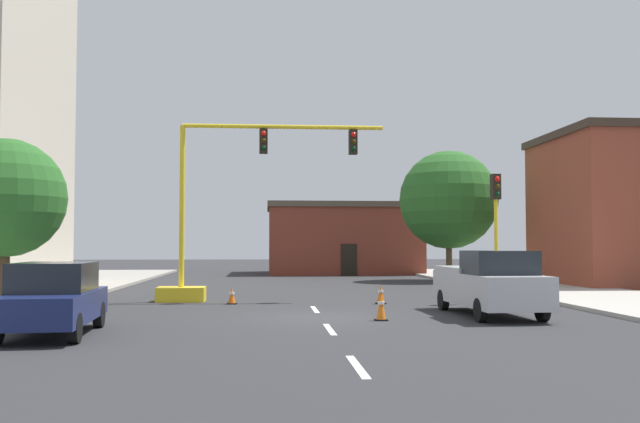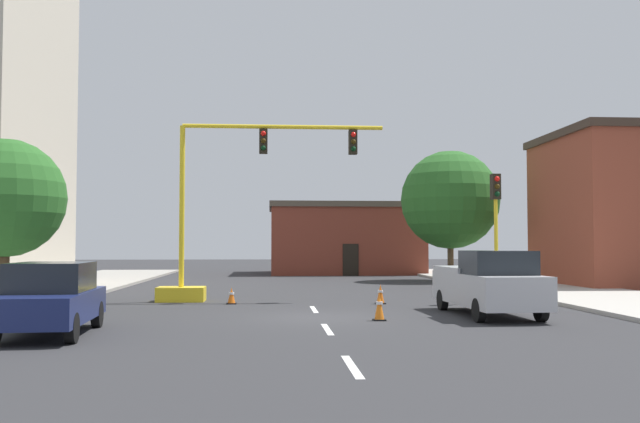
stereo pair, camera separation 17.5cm
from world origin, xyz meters
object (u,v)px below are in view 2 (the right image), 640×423
(tree_left_near, at_px, (5,198))
(traffic_light_pole_right, at_px, (496,208))
(traffic_cone_roadside_b, at_px, (231,296))
(pickup_truck_silver, at_px, (488,284))
(traffic_cone_roadside_a, at_px, (380,294))
(traffic_signal_gantry, at_px, (210,243))
(tree_right_far, at_px, (450,200))
(traffic_cone_roadside_c, at_px, (379,307))
(sedan_navy_near_left, at_px, (51,298))

(tree_left_near, bearing_deg, traffic_light_pole_right, 8.21)
(traffic_cone_roadside_b, bearing_deg, pickup_truck_silver, -30.63)
(pickup_truck_silver, distance_m, traffic_cone_roadside_a, 5.22)
(traffic_light_pole_right, height_order, pickup_truck_silver, traffic_light_pole_right)
(traffic_signal_gantry, relative_size, tree_right_far, 1.12)
(traffic_signal_gantry, distance_m, traffic_cone_roadside_b, 2.51)
(traffic_cone_roadside_c, bearing_deg, traffic_cone_roadside_b, 127.56)
(tree_left_near, xyz_separation_m, pickup_truck_silver, (15.16, -2.04, -2.68))
(traffic_light_pole_right, distance_m, pickup_truck_silver, 5.43)
(tree_right_far, height_order, traffic_cone_roadside_a, tree_right_far)
(traffic_signal_gantry, xyz_separation_m, tree_right_far, (12.96, 13.85, 2.60))
(traffic_signal_gantry, distance_m, tree_right_far, 19.15)
(traffic_cone_roadside_a, height_order, traffic_cone_roadside_b, traffic_cone_roadside_a)
(sedan_navy_near_left, relative_size, traffic_cone_roadside_a, 6.43)
(sedan_navy_near_left, bearing_deg, traffic_light_pole_right, 31.09)
(traffic_signal_gantry, distance_m, traffic_cone_roadside_c, 9.21)
(tree_right_far, relative_size, traffic_cone_roadside_a, 10.81)
(pickup_truck_silver, xyz_separation_m, traffic_cone_roadside_b, (-8.06, 4.77, -0.68))
(traffic_signal_gantry, bearing_deg, pickup_truck_silver, -34.28)
(tree_left_near, relative_size, traffic_cone_roadside_c, 7.10)
(traffic_cone_roadside_a, height_order, traffic_cone_roadside_c, traffic_cone_roadside_c)
(tree_right_far, bearing_deg, traffic_light_pole_right, -98.39)
(traffic_signal_gantry, height_order, traffic_cone_roadside_c, traffic_signal_gantry)
(traffic_light_pole_right, relative_size, traffic_cone_roadside_b, 7.96)
(traffic_signal_gantry, relative_size, tree_left_near, 1.56)
(tree_right_far, xyz_separation_m, traffic_cone_roadside_b, (-12.07, -15.18, -4.52))
(pickup_truck_silver, height_order, traffic_cone_roadside_a, pickup_truck_silver)
(tree_right_far, bearing_deg, traffic_cone_roadside_c, -109.70)
(pickup_truck_silver, bearing_deg, tree_left_near, 172.35)
(traffic_cone_roadside_b, bearing_deg, traffic_light_pole_right, -1.76)
(tree_left_near, height_order, pickup_truck_silver, tree_left_near)
(traffic_signal_gantry, bearing_deg, traffic_light_pole_right, -8.69)
(traffic_signal_gantry, xyz_separation_m, traffic_cone_roadside_b, (0.90, -1.33, -1.93))
(traffic_signal_gantry, bearing_deg, tree_right_far, 46.90)
(traffic_light_pole_right, height_order, traffic_cone_roadside_c, traffic_light_pole_right)
(sedan_navy_near_left, relative_size, traffic_cone_roadside_b, 7.64)
(traffic_cone_roadside_a, relative_size, traffic_cone_roadside_b, 1.19)
(traffic_cone_roadside_b, bearing_deg, traffic_cone_roadside_c, -52.44)
(traffic_light_pole_right, xyz_separation_m, sedan_navy_near_left, (-13.64, -8.23, -2.64))
(traffic_cone_roadside_b, bearing_deg, traffic_signal_gantry, 123.91)
(tree_right_far, bearing_deg, pickup_truck_silver, -101.35)
(tree_left_near, relative_size, pickup_truck_silver, 1.02)
(pickup_truck_silver, bearing_deg, traffic_cone_roadside_c, -162.59)
(tree_left_near, relative_size, traffic_cone_roadside_a, 7.79)
(tree_left_near, bearing_deg, traffic_cone_roadside_c, -15.14)
(sedan_navy_near_left, xyz_separation_m, traffic_cone_roadside_b, (3.86, 8.53, -0.59))
(pickup_truck_silver, distance_m, traffic_cone_roadside_b, 9.39)
(traffic_light_pole_right, distance_m, traffic_cone_roadside_b, 10.31)
(traffic_signal_gantry, xyz_separation_m, traffic_cone_roadside_c, (5.42, -7.21, -1.83))
(sedan_navy_near_left, bearing_deg, traffic_cone_roadside_b, 65.65)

